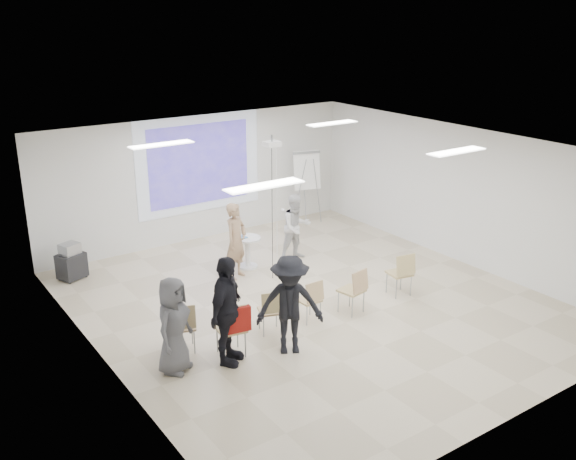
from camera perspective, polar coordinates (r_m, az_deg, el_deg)
floor at (r=12.39m, az=2.12°, el=-6.69°), size 8.00×9.00×0.10m
ceiling at (r=11.38m, az=2.31°, el=7.49°), size 8.00×9.00×0.10m
wall_back at (r=15.52m, az=-7.94°, el=4.62°), size 8.00×0.10×3.00m
wall_left at (r=10.06m, az=-16.65°, el=-4.21°), size 0.10×9.00×3.00m
wall_right at (r=14.49m, az=15.16°, el=3.08°), size 0.10×9.00×3.00m
projection_halo at (r=15.38m, az=-7.88°, el=5.83°), size 3.20×0.01×2.30m
projection_image at (r=15.36m, az=-7.86°, el=5.82°), size 2.60×0.01×1.90m
pedestal_table at (r=13.86m, az=-3.62°, el=-1.81°), size 0.65×0.65×0.71m
player_left at (r=13.20m, az=-4.66°, el=-0.53°), size 0.80×0.70×1.83m
player_right at (r=14.20m, az=0.74°, el=0.57°), size 0.83×0.69×1.64m
controller_left at (r=13.40m, az=-4.56°, el=1.08°), size 0.08×0.12×0.04m
controller_right at (r=14.21m, az=-0.43°, el=1.80°), size 0.04×0.11×0.04m
chair_far_left at (r=10.61m, az=-9.34°, el=-8.22°), size 0.54×0.55×0.88m
chair_left_mid at (r=10.36m, az=-4.97°, el=-8.50°), size 0.51×0.54×0.94m
chair_left_inner at (r=11.05m, az=-1.52°, el=-6.98°), size 0.49×0.51×0.81m
chair_center at (r=11.47m, az=2.06°, el=-6.01°), size 0.38×0.41×0.80m
chair_right_inner at (r=11.80m, az=5.95°, el=-5.12°), size 0.49×0.51×0.88m
chair_right_far at (r=12.63m, az=10.08°, el=-3.59°), size 0.49×0.51×0.89m
red_jacket at (r=10.18m, az=-4.53°, el=-7.96°), size 0.45×0.17×0.42m
laptop at (r=11.15m, az=-1.67°, el=-7.00°), size 0.35×0.30×0.02m
audience_left at (r=10.00m, az=-5.50°, el=-6.52°), size 1.38×1.31×2.06m
audience_mid at (r=10.30m, az=0.16°, el=-6.12°), size 1.40×1.19×1.90m
audience_outer at (r=9.98m, az=-10.18°, el=-7.86°), size 1.02×0.95×1.74m
flipchart_easel at (r=16.39m, az=1.69°, el=5.25°), size 0.80×0.63×1.91m
av_cart at (r=14.02m, az=-18.71°, el=-2.76°), size 0.63×0.58×0.78m
ceiling_projector at (r=12.71m, az=-1.42°, el=7.07°), size 0.30×0.25×3.00m
fluor_panel_nw at (r=12.11m, az=-11.18°, el=7.47°), size 1.20×0.30×0.02m
fluor_panel_ne at (r=14.16m, az=3.94°, el=9.44°), size 1.20×0.30×0.02m
fluor_panel_sw at (r=9.09m, az=-2.11°, el=3.97°), size 1.20×0.30×0.02m
fluor_panel_se at (r=11.68m, az=14.76°, el=6.77°), size 1.20×0.30×0.02m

